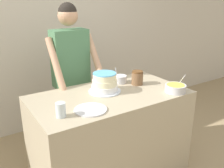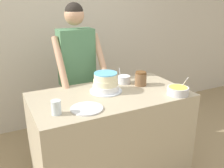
% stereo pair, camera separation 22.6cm
% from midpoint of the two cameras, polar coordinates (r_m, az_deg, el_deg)
% --- Properties ---
extents(wall_back, '(10.00, 0.05, 2.60)m').
position_cam_midpoint_polar(wall_back, '(3.58, -15.44, 10.53)').
color(wall_back, beige).
rests_on(wall_back, ground_plane).
extents(counter, '(1.47, 0.80, 0.95)m').
position_cam_midpoint_polar(counter, '(2.55, -3.02, -12.32)').
color(counter, tan).
rests_on(counter, ground_plane).
extents(person_baker, '(0.53, 0.48, 1.76)m').
position_cam_midpoint_polar(person_baker, '(2.83, -11.63, 3.85)').
color(person_baker, '#2D2D38').
rests_on(person_baker, ground_plane).
extents(cake, '(0.31, 0.31, 0.19)m').
position_cam_midpoint_polar(cake, '(2.37, -4.44, 0.15)').
color(cake, silver).
rests_on(cake, counter).
extents(frosting_bowl_white, '(0.13, 0.13, 0.17)m').
position_cam_midpoint_polar(frosting_bowl_white, '(2.62, -0.52, 1.16)').
color(frosting_bowl_white, silver).
rests_on(frosting_bowl_white, counter).
extents(frosting_bowl_yellow, '(0.20, 0.20, 0.17)m').
position_cam_midpoint_polar(frosting_bowl_yellow, '(2.42, 11.75, -0.94)').
color(frosting_bowl_yellow, silver).
rests_on(frosting_bowl_yellow, counter).
extents(drinking_glass, '(0.08, 0.08, 0.12)m').
position_cam_midpoint_polar(drinking_glass, '(1.95, -14.95, -5.80)').
color(drinking_glass, silver).
rests_on(drinking_glass, counter).
extents(ceramic_plate, '(0.27, 0.27, 0.01)m').
position_cam_midpoint_polar(ceramic_plate, '(2.02, -8.16, -5.88)').
color(ceramic_plate, silver).
rests_on(ceramic_plate, counter).
extents(stoneware_jar, '(0.12, 0.12, 0.14)m').
position_cam_midpoint_polar(stoneware_jar, '(2.57, 3.32, 1.38)').
color(stoneware_jar, brown).
rests_on(stoneware_jar, counter).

